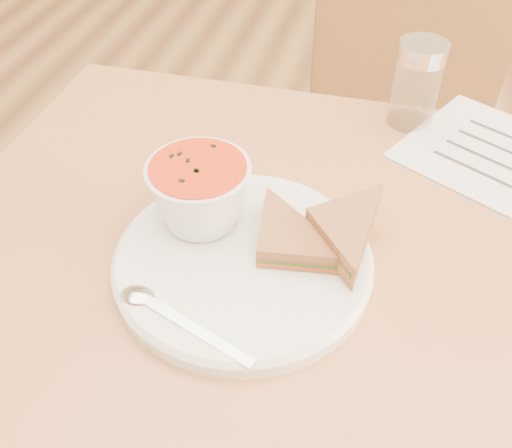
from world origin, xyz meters
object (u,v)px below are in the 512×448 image
(plate, at_px, (243,262))
(soup_bowl, at_px, (200,196))
(condiment_shaker, at_px, (416,84))
(dining_table, at_px, (324,421))
(chair_far, at_px, (412,162))

(plate, height_order, soup_bowl, soup_bowl)
(plate, height_order, condiment_shaker, condiment_shaker)
(condiment_shaker, bearing_deg, soup_bowl, -126.41)
(dining_table, height_order, plate, plate)
(plate, distance_m, soup_bowl, 0.09)
(plate, relative_size, condiment_shaker, 2.32)
(chair_far, bearing_deg, condiment_shaker, 69.19)
(chair_far, xyz_separation_m, plate, (-0.20, -0.61, 0.28))
(chair_far, relative_size, soup_bowl, 8.24)
(dining_table, distance_m, soup_bowl, 0.47)
(soup_bowl, bearing_deg, condiment_shaker, 53.59)
(dining_table, height_order, chair_far, chair_far)
(plate, distance_m, condiment_shaker, 0.38)
(plate, relative_size, soup_bowl, 2.46)
(dining_table, xyz_separation_m, plate, (-0.12, -0.04, 0.38))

